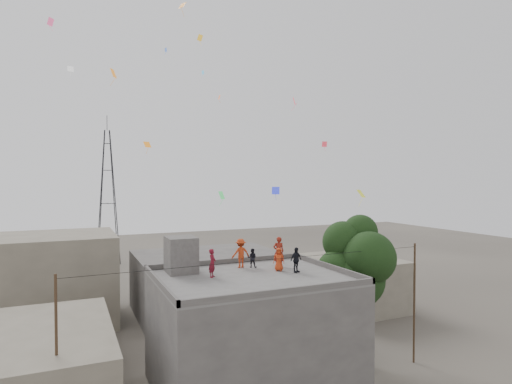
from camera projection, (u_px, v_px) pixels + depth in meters
main_building at (252, 333)px, 23.03m from camera, size 10.00×8.00×6.10m
parapet at (252, 274)px, 22.94m from camera, size 10.00×8.00×0.30m
stair_head_box at (181, 255)px, 24.00m from camera, size 1.60×1.80×2.00m
neighbor_west at (24, 374)px, 20.44m from camera, size 8.00×10.00×4.00m
neighbor_north at (209, 282)px, 36.65m from camera, size 12.00×9.00×5.00m
neighbor_northwest at (55, 279)px, 33.59m from camera, size 9.00×8.00×7.00m
neighbor_east at (352, 282)px, 37.86m from camera, size 7.00×8.00×4.40m
tree at (357, 264)px, 26.47m from camera, size 4.90×4.60×9.10m
utility_line at (270, 324)px, 22.07m from camera, size 20.12×0.62×7.40m
transmission_tower at (108, 196)px, 57.80m from camera, size 2.97×2.97×20.01m
person_red_adult at (279, 252)px, 25.65m from camera, size 0.74×0.58×1.79m
person_orange_child at (279, 259)px, 24.39m from camera, size 0.77×0.69×1.32m
person_dark_child at (252, 258)px, 25.36m from camera, size 0.69×0.65×1.13m
person_dark_adult at (296, 260)px, 23.97m from camera, size 0.90×0.58×1.42m
person_orange_adult at (241, 253)px, 25.31m from camera, size 1.11×0.64×1.71m
person_red_child at (212, 263)px, 22.80m from camera, size 0.61×0.66×1.52m
kites at (222, 110)px, 28.83m from camera, size 19.71×19.98×12.89m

